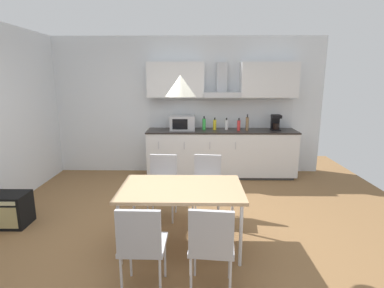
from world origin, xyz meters
TOP-DOWN VIEW (x-y plane):
  - ground_plane at (0.00, 0.00)m, footprint 7.34×7.62m
  - wall_back at (0.00, 2.59)m, footprint 5.87×0.10m
  - kitchen_counter at (0.90, 2.23)m, footprint 2.91×0.64m
  - backsplash_tile at (0.90, 2.53)m, footprint 2.89×0.02m
  - upper_wall_cabinets at (0.90, 2.37)m, footprint 2.89×0.40m
  - microwave at (0.13, 2.23)m, footprint 0.48×0.35m
  - coffee_maker at (1.95, 2.26)m, footprint 0.18×0.19m
  - bottle_green at (0.55, 2.26)m, footprint 0.07×0.07m
  - bottle_red at (1.22, 2.17)m, footprint 0.06×0.06m
  - bottle_brown at (1.38, 2.19)m, footprint 0.06×0.06m
  - bottle_white at (1.00, 2.29)m, footprint 0.07×0.07m
  - bottle_yellow at (0.76, 2.28)m, footprint 0.07×0.07m
  - dining_table at (0.23, -0.37)m, footprint 1.38×0.86m
  - chair_far_right at (0.55, 0.44)m, footprint 0.44×0.44m
  - chair_far_left at (-0.07, 0.44)m, footprint 0.42×0.42m
  - chair_near_right at (0.54, -1.19)m, footprint 0.44×0.44m
  - chair_near_left at (-0.08, -1.19)m, footprint 0.41×0.41m
  - guitar_amp at (-2.10, 0.10)m, footprint 0.52×0.37m
  - pendant_lamp at (0.23, -0.37)m, footprint 0.32×0.32m

SIDE VIEW (x-z plane):
  - ground_plane at x=0.00m, z-range -0.02..0.00m
  - guitar_amp at x=-2.10m, z-range 0.00..0.44m
  - kitchen_counter at x=0.90m, z-range 0.00..0.93m
  - chair_far_right at x=0.55m, z-range 0.10..0.97m
  - chair_far_left at x=-0.07m, z-range 0.10..0.97m
  - chair_near_right at x=0.54m, z-range 0.10..0.97m
  - chair_near_left at x=-0.08m, z-range 0.10..0.97m
  - dining_table at x=0.23m, z-range 0.32..1.05m
  - bottle_white at x=1.00m, z-range 0.91..1.15m
  - bottle_yellow at x=0.76m, z-range 0.91..1.15m
  - bottle_red at x=1.22m, z-range 0.91..1.16m
  - bottle_green at x=0.55m, z-range 0.91..1.18m
  - bottle_brown at x=1.38m, z-range 0.91..1.22m
  - microwave at x=0.13m, z-range 0.93..1.21m
  - coffee_maker at x=1.95m, z-range 0.93..1.23m
  - backsplash_tile at x=0.90m, z-range 0.93..1.49m
  - wall_back at x=0.00m, z-range 0.00..2.73m
  - pendant_lamp at x=0.23m, z-range 1.74..1.96m
  - upper_wall_cabinets at x=0.90m, z-range 1.55..2.21m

